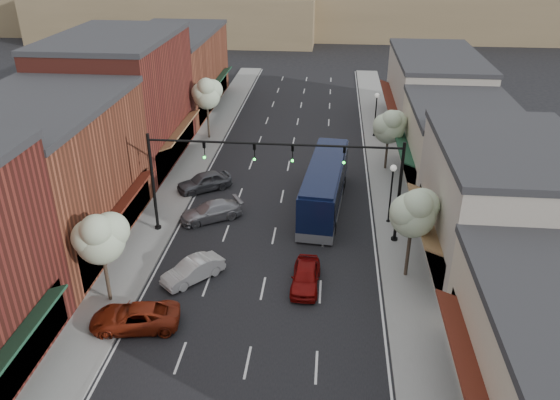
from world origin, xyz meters
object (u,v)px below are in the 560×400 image
(signal_mast_right, at_px, (363,177))
(tree_right_near, at_px, (414,211))
(red_hatchback, at_px, (306,276))
(parked_car_d, at_px, (204,181))
(tree_left_near, at_px, (100,237))
(parked_car_b, at_px, (193,270))
(tree_right_far, at_px, (390,125))
(parked_car_a, at_px, (135,317))
(parked_car_c, at_px, (211,211))
(lamp_post_far, at_px, (376,108))
(tree_left_far, at_px, (207,93))
(lamp_post_near, at_px, (392,184))
(coach_bus, at_px, (325,185))
(signal_mast_left, at_px, (187,170))

(signal_mast_right, height_order, tree_right_near, signal_mast_right)
(red_hatchback, relative_size, parked_car_d, 0.91)
(tree_left_near, xyz_separation_m, parked_car_b, (4.05, 2.57, -3.59))
(tree_right_far, bearing_deg, signal_mast_right, -102.85)
(red_hatchback, distance_m, parked_car_a, 9.69)
(parked_car_b, bearing_deg, tree_left_near, -105.84)
(signal_mast_right, xyz_separation_m, parked_car_c, (-10.31, 1.87, -3.98))
(tree_right_far, height_order, lamp_post_far, tree_right_far)
(tree_left_near, bearing_deg, red_hatchback, 13.42)
(tree_left_far, distance_m, lamp_post_near, 22.33)
(lamp_post_far, xyz_separation_m, red_hatchback, (-5.38, -25.51, -2.34))
(tree_left_near, height_order, parked_car_d, tree_left_near)
(red_hatchback, bearing_deg, coach_bus, 87.09)
(lamp_post_near, relative_size, parked_car_d, 1.03)
(lamp_post_near, distance_m, parked_car_d, 14.75)
(tree_left_near, height_order, parked_car_c, tree_left_near)
(tree_left_near, relative_size, coach_bus, 0.50)
(signal_mast_left, relative_size, parked_car_d, 1.91)
(tree_right_far, xyz_separation_m, parked_car_c, (-13.04, -10.08, -3.35))
(red_hatchback, relative_size, parked_car_b, 1.02)
(signal_mast_right, bearing_deg, lamp_post_near, 48.95)
(tree_left_far, bearing_deg, tree_left_near, -90.00)
(signal_mast_left, xyz_separation_m, parked_car_a, (-0.55, -9.98, -3.98))
(tree_left_far, relative_size, red_hatchback, 1.56)
(coach_bus, distance_m, parked_car_d, 9.73)
(tree_right_far, height_order, parked_car_a, tree_right_far)
(tree_right_far, xyz_separation_m, coach_bus, (-5.09, -7.42, -2.19))
(tree_right_far, height_order, coach_bus, tree_right_far)
(tree_right_near, height_order, parked_car_c, tree_right_near)
(lamp_post_near, height_order, parked_car_a, lamp_post_near)
(tree_right_far, distance_m, red_hatchback, 18.73)
(tree_left_near, distance_m, lamp_post_near, 19.25)
(lamp_post_far, xyz_separation_m, parked_car_b, (-12.00, -25.49, -2.37))
(parked_car_c, bearing_deg, lamp_post_far, 114.83)
(tree_right_far, bearing_deg, lamp_post_near, -93.31)
(lamp_post_near, bearing_deg, signal_mast_left, -169.44)
(red_hatchback, bearing_deg, signal_mast_right, 61.70)
(signal_mast_right, relative_size, tree_left_near, 1.44)
(lamp_post_far, bearing_deg, tree_right_near, -88.70)
(coach_bus, height_order, parked_car_c, coach_bus)
(signal_mast_left, height_order, tree_left_far, signal_mast_left)
(signal_mast_left, relative_size, tree_right_near, 1.38)
(lamp_post_near, bearing_deg, parked_car_c, -177.10)
(coach_bus, bearing_deg, lamp_post_near, -18.53)
(signal_mast_left, distance_m, lamp_post_near, 13.75)
(lamp_post_near, height_order, red_hatchback, lamp_post_near)
(parked_car_b, distance_m, parked_car_d, 12.22)
(lamp_post_near, relative_size, lamp_post_far, 1.00)
(lamp_post_far, bearing_deg, parked_car_a, -114.98)
(signal_mast_right, xyz_separation_m, red_hatchback, (-3.20, -5.51, -3.95))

